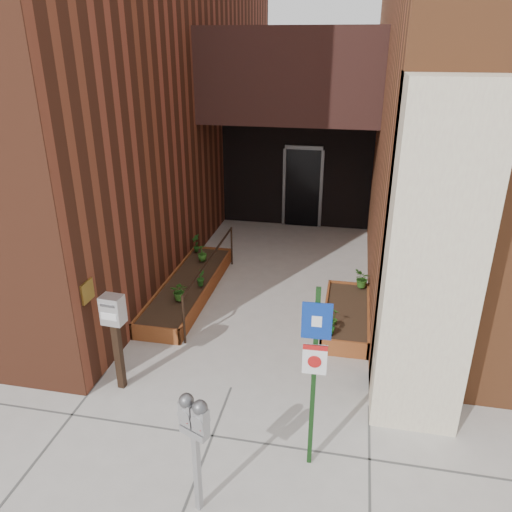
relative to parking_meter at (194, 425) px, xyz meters
The scene contains 15 objects.
ground 2.38m from the parking_meter, 94.43° to the left, with size 80.00×80.00×0.00m, color #9E9991.
architecture 9.75m from the parking_meter, 92.19° to the left, with size 20.00×14.60×10.00m.
planter_left 5.17m from the parking_meter, 109.74° to the left, with size 0.90×3.60×0.30m.
planter_right 4.62m from the parking_meter, 71.36° to the left, with size 0.80×2.20×0.30m.
handrail 4.89m from the parking_meter, 104.39° to the left, with size 0.04×3.34×0.90m.
parking_meter is the anchor object (origin of this frame).
sign_post 1.45m from the parking_meter, 38.22° to the left, with size 0.32×0.08×2.38m.
payment_dropbox 2.50m from the parking_meter, 134.45° to the left, with size 0.32×0.25×1.51m.
shrub_left_a 4.36m from the parking_meter, 111.90° to the left, with size 0.32×0.32×0.36m, color #2D621C.
shrub_left_b 4.90m from the parking_meter, 106.91° to the left, with size 0.18×0.18×0.33m, color #1E5016.
shrub_left_c 6.08m from the parking_meter, 106.61° to the left, with size 0.21×0.21×0.37m, color #2A631C.
shrub_left_d 6.59m from the parking_meter, 107.85° to the left, with size 0.22×0.22×0.41m, color #1C5117.
shrub_right_a 3.64m from the parking_meter, 70.54° to the left, with size 0.17×0.17×0.30m, color #194F16.
shrub_right_b 3.94m from the parking_meter, 71.19° to the left, with size 0.17×0.17×0.32m, color #275317.
shrub_right_c 5.48m from the parking_meter, 71.89° to the left, with size 0.33×0.33×0.36m, color #2A5E1A.
Camera 1 is at (1.55, -5.80, 4.73)m, focal length 35.00 mm.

